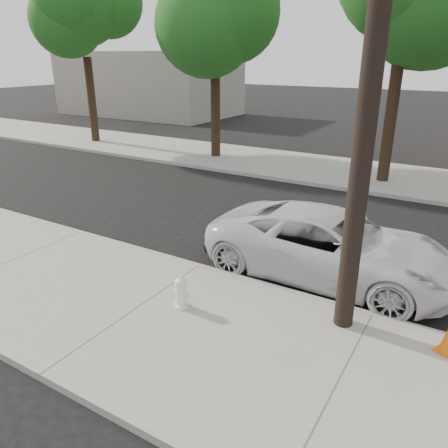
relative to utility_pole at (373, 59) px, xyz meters
The scene contains 10 objects.
ground 6.51m from the utility_pole, 143.13° to the left, with size 120.00×120.00×0.00m, color black.
near_sidewalk 6.07m from the utility_pole, 156.04° to the right, with size 90.00×4.40×0.15m, color gray.
far_sidewalk 12.64m from the utility_pole, 107.82° to the left, with size 90.00×5.00×0.15m, color gray.
curb_near 5.89m from the utility_pole, behind, with size 90.00×0.12×0.16m, color #9E9B93.
building_far 32.82m from the utility_pole, 136.11° to the left, with size 14.00×8.00×5.00m, color gray.
utility_pole is the anchor object (origin of this frame).
tree_a 20.43m from the utility_pole, 148.77° to the left, with size 4.65×4.50×9.00m.
tree_b 14.37m from the utility_pole, 131.18° to the left, with size 4.34×4.20×8.45m.
police_cruiser 4.46m from the utility_pole, 115.56° to the left, with size 2.56×5.55×1.54m, color silver.
fire_hydrant 5.24m from the utility_pole, 159.41° to the right, with size 0.33×0.30×0.62m.
Camera 1 is at (5.25, -9.68, 4.76)m, focal length 35.00 mm.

